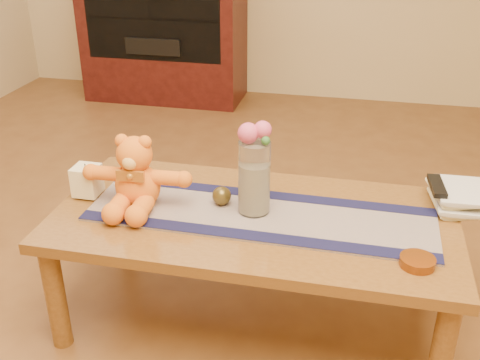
% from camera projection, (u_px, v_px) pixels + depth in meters
% --- Properties ---
extents(floor, '(5.50, 5.50, 0.00)m').
position_uv_depth(floor, '(253.00, 316.00, 2.19)').
color(floor, brown).
rests_on(floor, ground).
extents(coffee_table_top, '(1.40, 0.70, 0.04)m').
position_uv_depth(coffee_table_top, '(254.00, 220.00, 2.00)').
color(coffee_table_top, brown).
rests_on(coffee_table_top, floor).
extents(table_leg_fl, '(0.07, 0.07, 0.41)m').
position_uv_depth(table_leg_fl, '(56.00, 297.00, 1.97)').
color(table_leg_fl, brown).
rests_on(table_leg_fl, floor).
extents(table_leg_fr, '(0.07, 0.07, 0.41)m').
position_uv_depth(table_leg_fr, '(442.00, 355.00, 1.72)').
color(table_leg_fr, brown).
rests_on(table_leg_fr, floor).
extents(table_leg_bl, '(0.07, 0.07, 0.41)m').
position_uv_depth(table_leg_bl, '(122.00, 215.00, 2.48)').
color(table_leg_bl, brown).
rests_on(table_leg_bl, floor).
extents(table_leg_br, '(0.07, 0.07, 0.41)m').
position_uv_depth(table_leg_br, '(428.00, 251.00, 2.23)').
color(table_leg_br, brown).
rests_on(table_leg_br, floor).
extents(persian_runner, '(1.20, 0.36, 0.01)m').
position_uv_depth(persian_runner, '(260.00, 215.00, 1.98)').
color(persian_runner, '#1C1E4F').
rests_on(persian_runner, coffee_table_top).
extents(runner_border_near, '(1.20, 0.07, 0.00)m').
position_uv_depth(runner_border_near, '(251.00, 235.00, 1.85)').
color(runner_border_near, '#121236').
rests_on(runner_border_near, persian_runner).
extents(runner_border_far, '(1.20, 0.07, 0.00)m').
position_uv_depth(runner_border_far, '(268.00, 195.00, 2.10)').
color(runner_border_far, '#121236').
rests_on(runner_border_far, persian_runner).
extents(teddy_bear, '(0.38, 0.32, 0.25)m').
position_uv_depth(teddy_bear, '(137.00, 172.00, 1.99)').
color(teddy_bear, orange).
rests_on(teddy_bear, persian_runner).
extents(pillar_candle, '(0.09, 0.09, 0.11)m').
position_uv_depth(pillar_candle, '(87.00, 180.00, 2.09)').
color(pillar_candle, '#FFEFBB').
rests_on(pillar_candle, persian_runner).
extents(candle_wick, '(0.00, 0.00, 0.01)m').
position_uv_depth(candle_wick, '(85.00, 165.00, 2.06)').
color(candle_wick, black).
rests_on(candle_wick, pillar_candle).
extents(glass_vase, '(0.11, 0.11, 0.26)m').
position_uv_depth(glass_vase, '(254.00, 178.00, 1.94)').
color(glass_vase, silver).
rests_on(glass_vase, persian_runner).
extents(potpourri_fill, '(0.09, 0.09, 0.18)m').
position_uv_depth(potpourri_fill, '(254.00, 188.00, 1.96)').
color(potpourri_fill, beige).
rests_on(potpourri_fill, glass_vase).
extents(rose_left, '(0.07, 0.07, 0.07)m').
position_uv_depth(rose_left, '(248.00, 133.00, 1.86)').
color(rose_left, '#D24A73').
rests_on(rose_left, glass_vase).
extents(rose_right, '(0.06, 0.06, 0.06)m').
position_uv_depth(rose_right, '(263.00, 130.00, 1.86)').
color(rose_right, '#D24A73').
rests_on(rose_right, glass_vase).
extents(blue_flower_back, '(0.04, 0.04, 0.04)m').
position_uv_depth(blue_flower_back, '(260.00, 131.00, 1.90)').
color(blue_flower_back, '#4E51A9').
rests_on(blue_flower_back, glass_vase).
extents(blue_flower_side, '(0.04, 0.04, 0.04)m').
position_uv_depth(blue_flower_side, '(247.00, 134.00, 1.90)').
color(blue_flower_side, '#4E51A9').
rests_on(blue_flower_side, glass_vase).
extents(leaf_sprig, '(0.03, 0.03, 0.03)m').
position_uv_depth(leaf_sprig, '(266.00, 141.00, 1.85)').
color(leaf_sprig, '#33662D').
rests_on(leaf_sprig, glass_vase).
extents(bronze_ball, '(0.07, 0.07, 0.07)m').
position_uv_depth(bronze_ball, '(222.00, 196.00, 2.03)').
color(bronze_ball, '#50411A').
rests_on(bronze_ball, persian_runner).
extents(book_bottom, '(0.19, 0.24, 0.02)m').
position_uv_depth(book_bottom, '(433.00, 203.00, 2.04)').
color(book_bottom, '#F1E9BA').
rests_on(book_bottom, coffee_table_top).
extents(book_lower, '(0.16, 0.22, 0.02)m').
position_uv_depth(book_lower, '(436.00, 199.00, 2.03)').
color(book_lower, '#F1E9BA').
rests_on(book_lower, book_bottom).
extents(book_upper, '(0.21, 0.25, 0.02)m').
position_uv_depth(book_upper, '(433.00, 193.00, 2.03)').
color(book_upper, '#F1E9BA').
rests_on(book_upper, book_lower).
extents(book_top, '(0.17, 0.23, 0.02)m').
position_uv_depth(book_top, '(437.00, 189.00, 2.01)').
color(book_top, '#F1E9BA').
rests_on(book_top, book_upper).
extents(tv_remote, '(0.06, 0.16, 0.02)m').
position_uv_depth(tv_remote, '(437.00, 186.00, 2.00)').
color(tv_remote, black).
rests_on(tv_remote, book_top).
extents(amber_dish, '(0.14, 0.14, 0.03)m').
position_uv_depth(amber_dish, '(417.00, 262.00, 1.71)').
color(amber_dish, '#BF5914').
rests_on(amber_dish, coffee_table_top).
extents(media_cabinet, '(1.20, 0.50, 1.10)m').
position_uv_depth(media_cabinet, '(164.00, 28.00, 4.34)').
color(media_cabinet, black).
rests_on(media_cabinet, floor).
extents(cabinet_cavity, '(1.02, 0.03, 0.61)m').
position_uv_depth(cabinet_cavity, '(152.00, 19.00, 4.09)').
color(cabinet_cavity, black).
rests_on(cabinet_cavity, media_cabinet).
extents(cabinet_shelf, '(1.02, 0.20, 0.02)m').
position_uv_depth(cabinet_shelf, '(156.00, 16.00, 4.16)').
color(cabinet_shelf, black).
rests_on(cabinet_shelf, media_cabinet).
extents(stereo_lower, '(0.42, 0.28, 0.12)m').
position_uv_depth(stereo_lower, '(159.00, 43.00, 4.27)').
color(stereo_lower, black).
rests_on(stereo_lower, media_cabinet).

